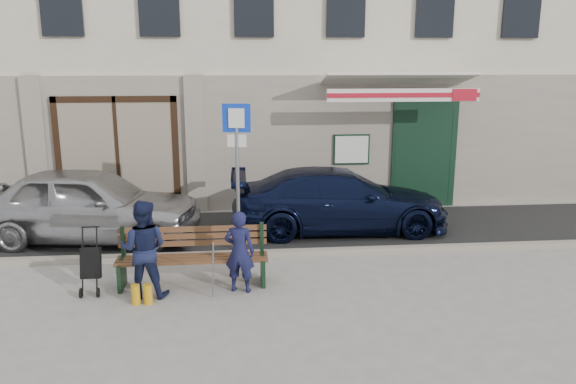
{
  "coord_description": "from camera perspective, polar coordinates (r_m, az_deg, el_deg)",
  "views": [
    {
      "loc": [
        -0.48,
        -8.29,
        3.53
      ],
      "look_at": [
        0.46,
        1.6,
        1.2
      ],
      "focal_mm": 35.0,
      "sensor_mm": 36.0,
      "label": 1
    }
  ],
  "objects": [
    {
      "name": "curb",
      "position": [
        10.4,
        -2.47,
        -6.31
      ],
      "size": [
        60.0,
        0.18,
        0.12
      ],
      "primitive_type": "cube",
      "color": "#9E9384",
      "rests_on": "ground"
    },
    {
      "name": "bench",
      "position": [
        9.15,
        -9.95,
        -6.62
      ],
      "size": [
        2.4,
        1.17,
        0.98
      ],
      "color": "brown",
      "rests_on": "ground"
    },
    {
      "name": "parking_sign",
      "position": [
        10.31,
        -5.19,
        3.91
      ],
      "size": [
        0.51,
        0.14,
        2.78
      ],
      "rotation": [
        0.0,
        0.0,
        -0.21
      ],
      "color": "gray",
      "rests_on": "ground"
    },
    {
      "name": "asphalt_lane",
      "position": [
        11.93,
        -2.87,
        -4.0
      ],
      "size": [
        60.0,
        3.2,
        0.01
      ],
      "primitive_type": "cube",
      "color": "#282828",
      "rests_on": "ground"
    },
    {
      "name": "car_silver",
      "position": [
        11.82,
        -19.6,
        -1.18
      ],
      "size": [
        4.6,
        2.36,
        1.5
      ],
      "primitive_type": "imported",
      "rotation": [
        0.0,
        0.0,
        1.43
      ],
      "color": "#ACACB0",
      "rests_on": "ground"
    },
    {
      "name": "car_navy",
      "position": [
        11.89,
        5.26,
        -0.82
      ],
      "size": [
        4.57,
        1.9,
        1.32
      ],
      "primitive_type": "imported",
      "rotation": [
        0.0,
        0.0,
        1.56
      ],
      "color": "black",
      "rests_on": "ground"
    },
    {
      "name": "stroller",
      "position": [
        9.26,
        -19.41,
        -6.96
      ],
      "size": [
        0.3,
        0.43,
        1.03
      ],
      "rotation": [
        0.0,
        0.0,
        0.01
      ],
      "color": "black",
      "rests_on": "ground"
    },
    {
      "name": "ground",
      "position": [
        9.02,
        -1.97,
        -9.84
      ],
      "size": [
        80.0,
        80.0,
        0.0
      ],
      "primitive_type": "plane",
      "color": "#9E9991",
      "rests_on": "ground"
    },
    {
      "name": "building",
      "position": [
        16.81,
        -3.92,
        18.1
      ],
      "size": [
        20.0,
        8.27,
        10.0
      ],
      "color": "beige",
      "rests_on": "ground"
    },
    {
      "name": "man",
      "position": [
        8.76,
        -4.94,
        -6.06
      ],
      "size": [
        0.54,
        0.42,
        1.3
      ],
      "primitive_type": "imported",
      "rotation": [
        0.0,
        0.0,
        2.88
      ],
      "color": "#16183D",
      "rests_on": "ground"
    },
    {
      "name": "woman",
      "position": [
        8.81,
        -14.47,
        -5.61
      ],
      "size": [
        0.8,
        0.66,
        1.51
      ],
      "primitive_type": "imported",
      "rotation": [
        0.0,
        0.0,
        3.02
      ],
      "color": "#151B3B",
      "rests_on": "ground"
    }
  ]
}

